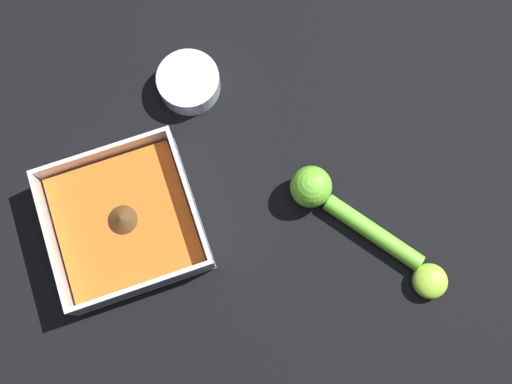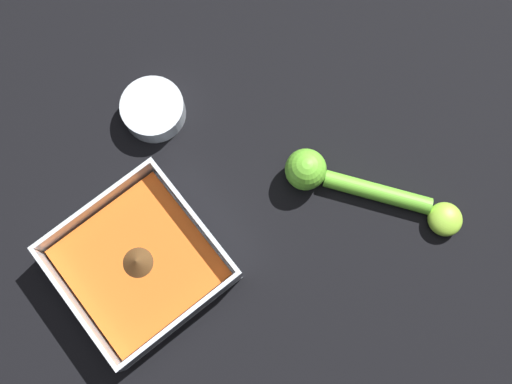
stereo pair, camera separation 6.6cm
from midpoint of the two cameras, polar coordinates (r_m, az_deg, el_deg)
The scene contains 5 objects.
ground_plane at distance 0.88m, azimuth -10.41°, elevation -2.18°, with size 4.00×4.00×0.00m, color black.
square_dish at distance 0.86m, azimuth -10.28°, elevation -3.18°, with size 0.20×0.20×0.06m.
spice_bowl at distance 0.91m, azimuth -4.36°, elevation 10.01°, with size 0.09×0.09×0.04m.
lemon_squeezer at distance 0.85m, azimuth 9.26°, elevation -1.21°, with size 0.19×0.15×0.06m.
lemon_half at distance 0.88m, azimuth 18.31°, elevation -8.42°, with size 0.05×0.05×0.03m.
Camera 1 is at (-0.23, -0.12, 0.85)m, focal length 42.00 mm.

